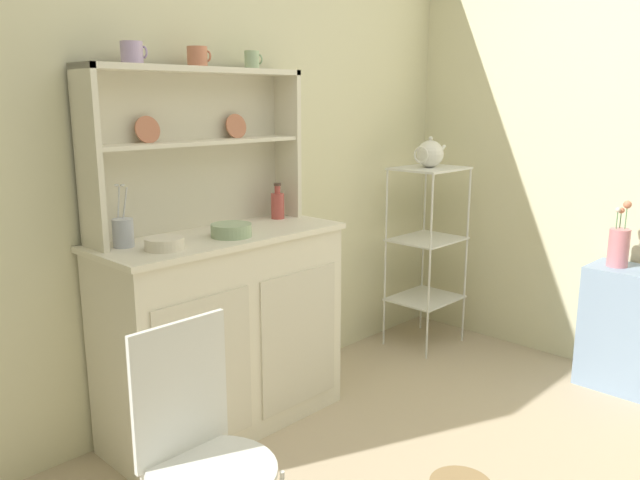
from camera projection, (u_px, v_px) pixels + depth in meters
wall_back at (221, 142)px, 2.93m from camera, size 3.84×0.05×2.50m
hutch_cabinet at (224, 330)px, 2.78m from camera, size 1.10×0.45×0.89m
hutch_shelf_unit at (194, 136)px, 2.71m from camera, size 1.02×0.18×0.69m
bakers_rack at (427, 235)px, 3.70m from camera, size 0.40×0.33×1.06m
side_shelf_blue at (635, 331)px, 3.17m from camera, size 0.28×0.48×0.62m
wire_chair at (199, 442)px, 1.76m from camera, size 0.36×0.36×0.85m
cup_lilac_0 at (132, 53)px, 2.40m from camera, size 0.10×0.08×0.08m
cup_terracotta_1 at (198, 57)px, 2.61m from camera, size 0.10×0.08×0.08m
cup_sage_2 at (252, 60)px, 2.82m from camera, size 0.08×0.07×0.08m
bowl_mixing_large at (164, 244)px, 2.41m from camera, size 0.15×0.15×0.05m
bowl_floral_medium at (231, 230)px, 2.63m from camera, size 0.17×0.17×0.05m
jam_bottle at (278, 205)px, 3.01m from camera, size 0.06×0.06×0.17m
utensil_jar at (123, 232)px, 2.44m from camera, size 0.08×0.08×0.24m
porcelain_teapot at (430, 154)px, 3.60m from camera, size 0.24×0.15×0.18m
flower_vase at (619, 245)px, 3.16m from camera, size 0.10×0.10×0.33m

